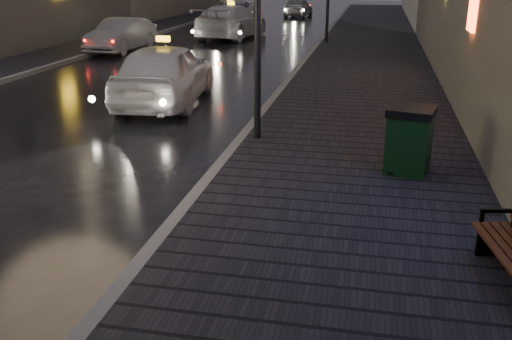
{
  "coord_description": "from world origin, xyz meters",
  "views": [
    {
      "loc": [
        4.14,
        -5.15,
        3.53
      ],
      "look_at": [
        2.62,
        2.14,
        0.85
      ],
      "focal_mm": 40.0,
      "sensor_mm": 36.0,
      "label": 1
    }
  ],
  "objects": [
    {
      "name": "ground",
      "position": [
        0.0,
        0.0,
        0.0
      ],
      "size": [
        120.0,
        120.0,
        0.0
      ],
      "primitive_type": "plane",
      "color": "black",
      "rests_on": "ground"
    },
    {
      "name": "sidewalk",
      "position": [
        3.9,
        21.0,
        0.07
      ],
      "size": [
        4.6,
        58.0,
        0.15
      ],
      "primitive_type": "cube",
      "color": "black",
      "rests_on": "ground"
    },
    {
      "name": "curb",
      "position": [
        1.5,
        21.0,
        0.07
      ],
      "size": [
        0.2,
        58.0,
        0.15
      ],
      "primitive_type": "cube",
      "color": "slate",
      "rests_on": "ground"
    },
    {
      "name": "sidewalk_far",
      "position": [
        -8.7,
        21.0,
        0.07
      ],
      "size": [
        2.4,
        58.0,
        0.15
      ],
      "primitive_type": "cube",
      "color": "black",
      "rests_on": "ground"
    },
    {
      "name": "curb_far",
      "position": [
        -7.4,
        21.0,
        0.07
      ],
      "size": [
        0.2,
        58.0,
        0.15
      ],
      "primitive_type": "cube",
      "color": "slate",
      "rests_on": "ground"
    },
    {
      "name": "trash_bin",
      "position": [
        4.8,
        4.51,
        0.73
      ],
      "size": [
        0.89,
        0.89,
        1.14
      ],
      "rotation": [
        0.0,
        0.0,
        -0.23
      ],
      "color": "black",
      "rests_on": "sidewalk"
    },
    {
      "name": "taxi_near",
      "position": [
        -1.33,
        9.22,
        0.83
      ],
      "size": [
        2.41,
        5.01,
        1.65
      ],
      "primitive_type": "imported",
      "rotation": [
        0.0,
        0.0,
        3.24
      ],
      "color": "white",
      "rests_on": "ground"
    },
    {
      "name": "car_left_mid",
      "position": [
        -6.69,
        18.29,
        0.7
      ],
      "size": [
        1.71,
        4.3,
        1.39
      ],
      "primitive_type": "imported",
      "rotation": [
        0.0,
        0.0,
        -0.06
      ],
      "color": "#9F9DA5",
      "rests_on": "ground"
    },
    {
      "name": "taxi_mid",
      "position": [
        -3.2,
        23.9,
        0.83
      ],
      "size": [
        3.0,
        5.96,
        1.66
      ],
      "primitive_type": "imported",
      "rotation": [
        0.0,
        0.0,
        3.02
      ],
      "color": "white",
      "rests_on": "ground"
    },
    {
      "name": "taxi_far",
      "position": [
        -4.9,
        30.42,
        0.75
      ],
      "size": [
        2.82,
        5.53,
        1.5
      ],
      "primitive_type": "imported",
      "rotation": [
        0.0,
        0.0,
        -0.06
      ],
      "color": "#BAB9BF",
      "rests_on": "ground"
    },
    {
      "name": "car_far",
      "position": [
        -1.59,
        37.48,
        0.66
      ],
      "size": [
        1.91,
        4.03,
        1.33
      ],
      "primitive_type": "imported",
      "rotation": [
        0.0,
        0.0,
        3.05
      ],
      "color": "#94959C",
      "rests_on": "ground"
    }
  ]
}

